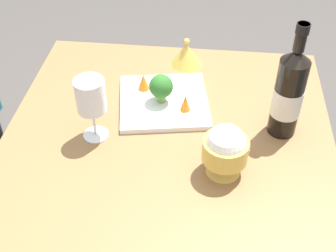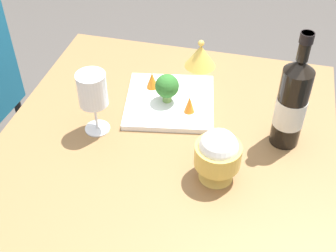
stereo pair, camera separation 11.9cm
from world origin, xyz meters
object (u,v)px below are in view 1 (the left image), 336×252
rice_bowl (225,150)px  wine_bottle (289,93)px  serving_plate (164,102)px  carrot_garnish_right (144,82)px  broccoli_floret (161,87)px  wine_glass (91,97)px  carrot_garnish_left (185,103)px  rice_bowl_lid (186,54)px

rice_bowl → wine_bottle: bearing=-132.2°
serving_plate → carrot_garnish_right: (0.07, -0.04, 0.03)m
broccoli_floret → carrot_garnish_right: (0.06, -0.05, -0.02)m
wine_glass → serving_plate: wine_glass is taller
rice_bowl → serving_plate: bearing=-54.8°
rice_bowl → serving_plate: rice_bowl is taller
carrot_garnish_right → rice_bowl: bearing=129.3°
serving_plate → carrot_garnish_left: 0.08m
serving_plate → carrot_garnish_left: (-0.07, 0.04, 0.03)m
rice_bowl → rice_bowl_lid: (0.13, -0.46, -0.04)m
rice_bowl → serving_plate: size_ratio=0.49×
rice_bowl → carrot_garnish_left: (0.11, -0.21, -0.03)m
rice_bowl_lid → broccoli_floret: 0.23m
wine_bottle → carrot_garnish_left: bearing=-8.5°
wine_bottle → carrot_garnish_right: size_ratio=6.31×
rice_bowl → broccoli_floret: (0.18, -0.24, -0.01)m
carrot_garnish_left → broccoli_floret: bearing=-24.5°
carrot_garnish_left → carrot_garnish_right: size_ratio=1.00×
wine_bottle → rice_bowl_lid: wine_bottle is taller
rice_bowl → broccoli_floret: size_ratio=1.65×
rice_bowl_lid → carrot_garnish_left: rice_bowl_lid is taller
wine_glass → carrot_garnish_left: size_ratio=3.51×
wine_bottle → carrot_garnish_left: (0.26, -0.04, -0.08)m
carrot_garnish_left → rice_bowl: bearing=117.9°
wine_glass → carrot_garnish_left: (-0.23, -0.11, -0.09)m
wine_glass → serving_plate: size_ratio=0.62×
wine_glass → rice_bowl: bearing=164.6°
wine_bottle → serving_plate: 0.36m
wine_bottle → carrot_garnish_left: 0.28m
wine_bottle → rice_bowl_lid: bearing=-46.4°
wine_glass → rice_bowl_lid: (-0.21, -0.37, -0.09)m
serving_plate → wine_bottle: bearing=166.4°
wine_bottle → carrot_garnish_right: bearing=-17.5°
serving_plate → carrot_garnish_right: bearing=-34.7°
broccoli_floret → rice_bowl_lid: bearing=-103.6°
rice_bowl_lid → carrot_garnish_left: 0.26m
carrot_garnish_right → carrot_garnish_left: bearing=146.8°
rice_bowl → carrot_garnish_right: size_ratio=2.78×
rice_bowl_lid → broccoli_floret: size_ratio=1.17×
rice_bowl_lid → serving_plate: (0.05, 0.22, -0.03)m
wine_bottle → serving_plate: (0.33, -0.08, -0.12)m
rice_bowl_lid → carrot_garnish_right: bearing=56.5°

